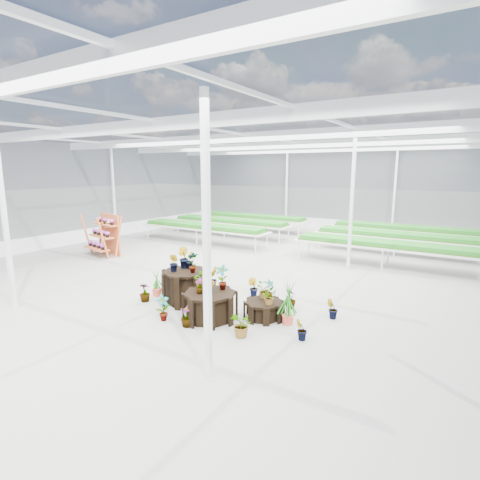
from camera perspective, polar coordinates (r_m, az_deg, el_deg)
The scene contains 10 objects.
ground_plane at distance 11.18m, azimuth -4.87°, elevation -6.73°, with size 24.00×24.00×0.00m, color gray.
greenhouse_shell at distance 10.73m, azimuth -5.06°, elevation 4.82°, with size 18.00×24.00×4.50m, color white, non-canonical shape.
steel_frame at distance 10.73m, azimuth -5.06°, elevation 4.82°, with size 18.00×24.00×4.50m, color silver, non-canonical shape.
nursery_benches at distance 17.23m, azimuth 9.58°, elevation 0.76°, with size 16.00×7.00×0.84m, color silver, non-canonical shape.
plinth_tall at distance 9.69m, azimuth -8.22°, elevation -7.01°, with size 1.21×1.21×0.82m, color black.
plinth_mid at distance 8.56m, azimuth -4.58°, elevation -9.99°, with size 1.21×1.21×0.64m, color black.
plinth_low at distance 8.66m, azimuth 3.67°, elevation -10.57°, with size 0.90×0.90×0.40m, color black.
shelf_rack at distance 15.64m, azimuth -20.27°, elevation 0.71°, with size 1.54×0.81×1.63m, color #B65629, non-canonical shape.
bird_table at distance 15.84m, azimuth -19.14°, elevation 0.69°, with size 0.36×0.36×1.51m, color #B58641, non-canonical shape.
nursery_plants at distance 9.12m, azimuth -3.93°, elevation -7.41°, with size 4.86×2.81×1.37m.
Camera 1 is at (6.43, -8.52, 3.33)m, focal length 28.00 mm.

